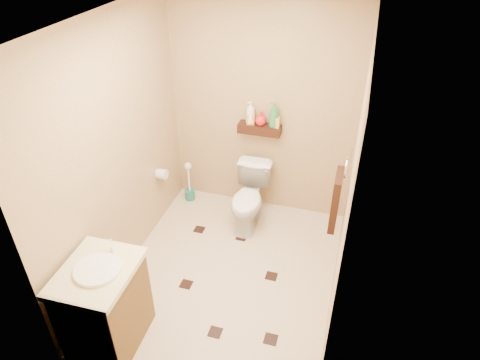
% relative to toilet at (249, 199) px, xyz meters
% --- Properties ---
extents(ground, '(2.50, 2.50, 0.00)m').
position_rel_toilet_xyz_m(ground, '(0.01, -0.83, -0.34)').
color(ground, '#C4AC90').
rests_on(ground, ground).
extents(wall_back, '(2.00, 0.04, 2.40)m').
position_rel_toilet_xyz_m(wall_back, '(0.01, 0.42, 0.86)').
color(wall_back, tan).
rests_on(wall_back, ground).
extents(wall_front, '(2.00, 0.04, 2.40)m').
position_rel_toilet_xyz_m(wall_front, '(0.01, -2.08, 0.86)').
color(wall_front, tan).
rests_on(wall_front, ground).
extents(wall_left, '(0.04, 2.50, 2.40)m').
position_rel_toilet_xyz_m(wall_left, '(-0.99, -0.83, 0.86)').
color(wall_left, tan).
rests_on(wall_left, ground).
extents(wall_right, '(0.04, 2.50, 2.40)m').
position_rel_toilet_xyz_m(wall_right, '(1.01, -0.83, 0.86)').
color(wall_right, tan).
rests_on(wall_right, ground).
extents(ceiling, '(2.00, 2.50, 0.02)m').
position_rel_toilet_xyz_m(ceiling, '(0.01, -0.83, 2.06)').
color(ceiling, white).
rests_on(ceiling, wall_back).
extents(wall_shelf, '(0.46, 0.14, 0.10)m').
position_rel_toilet_xyz_m(wall_shelf, '(0.01, 0.34, 0.68)').
color(wall_shelf, '#35180E').
rests_on(wall_shelf, wall_back).
extents(floor_accents, '(1.19, 1.33, 0.01)m').
position_rel_toilet_xyz_m(floor_accents, '(0.05, -0.87, -0.33)').
color(floor_accents, black).
rests_on(floor_accents, ground).
extents(toilet, '(0.40, 0.67, 0.68)m').
position_rel_toilet_xyz_m(toilet, '(0.00, 0.00, 0.00)').
color(toilet, white).
rests_on(toilet, ground).
extents(vanity, '(0.55, 0.66, 0.92)m').
position_rel_toilet_xyz_m(vanity, '(-0.69, -1.78, 0.07)').
color(vanity, brown).
rests_on(vanity, ground).
extents(toilet_brush, '(0.12, 0.12, 0.51)m').
position_rel_toilet_xyz_m(toilet_brush, '(-0.81, 0.24, -0.16)').
color(toilet_brush, '#1A6A65').
rests_on(toilet_brush, ground).
extents(towel_ring, '(0.12, 0.30, 0.76)m').
position_rel_toilet_xyz_m(towel_ring, '(0.93, -0.58, 0.61)').
color(towel_ring, silver).
rests_on(towel_ring, wall_right).
extents(toilet_paper, '(0.12, 0.11, 0.12)m').
position_rel_toilet_xyz_m(toilet_paper, '(-0.93, -0.18, 0.26)').
color(toilet_paper, silver).
rests_on(toilet_paper, wall_left).
extents(bottle_a, '(0.13, 0.13, 0.25)m').
position_rel_toilet_xyz_m(bottle_a, '(-0.09, 0.34, 0.86)').
color(bottle_a, white).
rests_on(bottle_a, wall_shelf).
extents(bottle_b, '(0.10, 0.10, 0.17)m').
position_rel_toilet_xyz_m(bottle_b, '(-0.09, 0.34, 0.82)').
color(bottle_b, orange).
rests_on(bottle_b, wall_shelf).
extents(bottle_c, '(0.17, 0.17, 0.15)m').
position_rel_toilet_xyz_m(bottle_c, '(0.02, 0.34, 0.81)').
color(bottle_c, red).
rests_on(bottle_c, wall_shelf).
extents(bottle_d, '(0.13, 0.13, 0.27)m').
position_rel_toilet_xyz_m(bottle_d, '(0.16, 0.34, 0.87)').
color(bottle_d, '#2B8340').
rests_on(bottle_d, wall_shelf).
extents(bottle_e, '(0.08, 0.08, 0.17)m').
position_rel_toilet_xyz_m(bottle_e, '(0.19, 0.34, 0.82)').
color(bottle_e, '#F2C250').
rests_on(bottle_e, wall_shelf).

